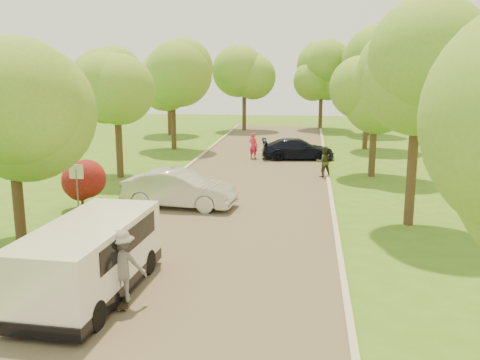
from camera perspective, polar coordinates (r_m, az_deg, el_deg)
The scene contains 23 objects.
ground at distance 16.42m, azimuth -3.65°, elevation -8.85°, with size 100.00×100.00×0.00m, color #3D6417.
road at distance 23.96m, azimuth 0.00°, elevation -2.06°, with size 8.00×60.00×0.01m, color #4C4438.
curb_left at distance 24.78m, azimuth -9.33°, elevation -1.62°, with size 0.18×60.00×0.12m, color #B2AD9E.
curb_right at distance 23.78m, azimuth 9.73°, elevation -2.21°, with size 0.18×60.00×0.12m, color #B2AD9E.
street_sign at distance 21.41m, azimuth -17.02°, elevation -0.03°, with size 0.55×0.06×2.17m.
red_shrub at distance 23.05m, azimuth -16.56°, elevation -0.35°, with size 1.70×1.70×1.95m.
tree_l_mida at distance 18.55m, azimuth -22.96°, elevation 9.02°, with size 4.71×4.60×7.39m.
tree_l_midb at distance 28.80m, azimuth -12.68°, elevation 9.25°, with size 4.30×4.20×6.62m.
tree_l_far at distance 38.22m, azimuth -6.94°, elevation 11.40°, with size 4.92×4.80×7.79m.
tree_r_mida at distance 20.44m, azimuth 19.10°, elevation 10.53°, with size 5.13×5.00×7.95m.
tree_r_midb at distance 29.28m, azimuth 14.69°, elevation 9.77°, with size 4.51×4.40×7.01m.
tree_r_far at distance 39.27m, azimuth 13.90°, elevation 11.69°, with size 5.33×5.20×8.34m.
tree_bg_a at distance 46.56m, azimuth -7.38°, elevation 11.31°, with size 5.12×5.00×7.72m.
tree_bg_b at distance 47.33m, azimuth 14.03°, elevation 11.33°, with size 5.12×5.00×7.95m.
tree_bg_c at distance 49.39m, azimuth 0.70°, elevation 11.10°, with size 4.92×4.80×7.33m.
tree_bg_d at distance 51.06m, azimuth 8.97°, elevation 11.32°, with size 5.12×5.00×7.72m.
minivan at distance 14.40m, azimuth -15.67°, elevation -7.99°, with size 2.32×5.33×1.95m.
silver_sedan at distance 22.64m, azimuth -6.50°, elevation -0.94°, with size 1.67×4.78×1.58m, color silver.
dark_sedan at distance 34.35m, azimuth 6.18°, elevation 3.32°, with size 1.87×4.61×1.34m, color black.
longboard at distance 13.98m, azimuth -12.32°, elevation -12.53°, with size 0.50×0.98×0.11m.
skateboarder at distance 13.62m, azimuth -12.50°, elevation -8.93°, with size 1.19×0.68×1.84m, color slate.
person_striped at distance 34.36m, azimuth 1.42°, elevation 3.67°, with size 0.61×0.40×1.68m, color red.
person_olive at distance 28.97m, azimuth 8.89°, elevation 1.95°, with size 0.81×0.63×1.67m, color #313620.
Camera 1 is at (3.00, -15.04, 5.86)m, focal length 40.00 mm.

